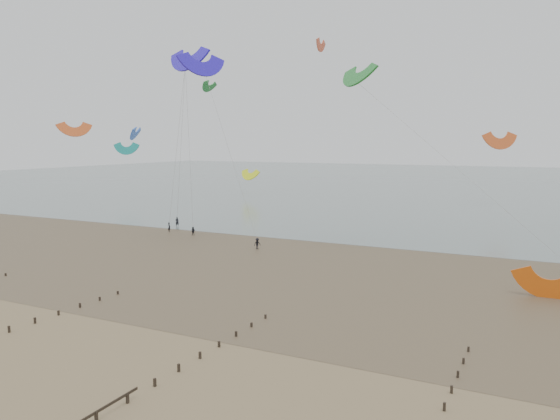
{
  "coord_description": "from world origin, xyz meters",
  "views": [
    {
      "loc": [
        27.1,
        -31.18,
        16.37
      ],
      "look_at": [
        -2.49,
        28.0,
        8.0
      ],
      "focal_mm": 35.0,
      "sensor_mm": 36.0,
      "label": 1
    }
  ],
  "objects": [
    {
      "name": "kitesurfer_lead",
      "position": [
        -34.51,
        47.12,
        0.88
      ],
      "size": [
        0.77,
        0.71,
        1.76
      ],
      "primitive_type": "imported",
      "rotation": [
        0.0,
        0.0,
        2.54
      ],
      "color": "black",
      "rests_on": "ground"
    },
    {
      "name": "sea_and_shore",
      "position": [
        -4.08,
        34.4,
        0.01
      ],
      "size": [
        500.0,
        665.0,
        0.03
      ],
      "color": "#475654",
      "rests_on": "ground"
    },
    {
      "name": "ground",
      "position": [
        0.0,
        0.0,
        0.0
      ],
      "size": [
        500.0,
        500.0,
        0.0
      ],
      "primitive_type": "plane",
      "color": "brown",
      "rests_on": "ground"
    },
    {
      "name": "kitesurfers",
      "position": [
        18.1,
        49.93,
        0.87
      ],
      "size": [
        112.85,
        21.34,
        1.86
      ],
      "color": "black",
      "rests_on": "ground"
    },
    {
      "name": "grounded_kite",
      "position": [
        27.49,
        31.21,
        0.0
      ],
      "size": [
        6.28,
        4.93,
        3.43
      ],
      "primitive_type": null,
      "rotation": [
        1.54,
        0.0,
        0.01
      ],
      "color": "#DB540D",
      "rests_on": "ground"
    },
    {
      "name": "kites_airborne",
      "position": [
        -6.98,
        87.41,
        21.92
      ],
      "size": [
        210.66,
        98.36,
        44.23
      ],
      "color": "#A81666",
      "rests_on": "ground"
    }
  ]
}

